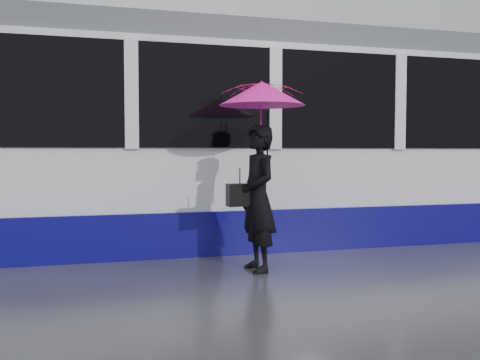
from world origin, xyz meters
name	(u,v)px	position (x,y,z in m)	size (l,w,h in m)	color
ground	(210,278)	(0.00, 0.00, 0.00)	(90.00, 90.00, 0.00)	#29292E
rails	(176,242)	(0.00, 2.50, 0.01)	(34.00, 1.51, 0.02)	#3F3D38
tram	(21,139)	(-2.26, 2.50, 1.64)	(26.00, 2.56, 3.35)	white
woman	(258,198)	(0.65, 0.23, 0.89)	(0.65, 0.42, 1.77)	black
umbrella	(262,110)	(0.70, 0.23, 1.94)	(1.15, 1.15, 1.20)	#FF1565
handbag	(240,195)	(0.43, 0.25, 0.93)	(0.33, 0.17, 0.45)	black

